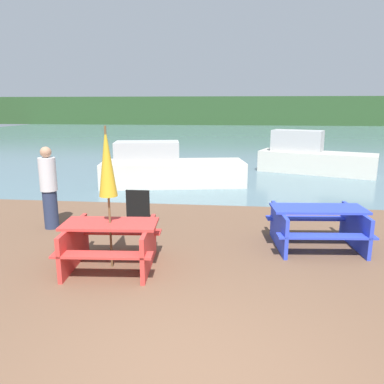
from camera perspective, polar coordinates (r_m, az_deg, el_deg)
ground_plane at (r=4.15m, az=-0.45°, el=-27.13°), size 60.00×60.00×0.00m
water at (r=35.08m, az=5.71°, el=8.53°), size 60.00×50.00×0.00m
far_treeline at (r=54.98m, az=6.02°, el=12.20°), size 80.00×1.60×4.00m
picnic_table_red at (r=6.48m, az=-12.26°, el=-7.27°), size 1.65×1.49×0.78m
picnic_table_blue at (r=7.61m, az=18.54°, el=-4.58°), size 1.86×1.53×0.79m
umbrella_gold at (r=6.16m, az=-12.85°, el=4.38°), size 0.30×0.30×2.37m
boat at (r=12.92m, az=-3.68°, el=3.55°), size 5.07×2.45×1.50m
boat_second at (r=16.08m, az=17.78°, el=5.05°), size 4.71×2.88×1.71m
person at (r=8.79m, az=-20.98°, el=0.58°), size 0.36×0.36×1.82m
signboard at (r=8.92m, az=-8.24°, el=-2.09°), size 0.55×0.08×0.75m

